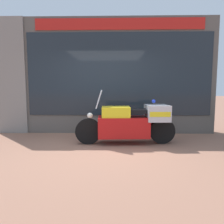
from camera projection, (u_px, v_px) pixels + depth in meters
The scene contains 4 objects.
ground_plane at pixel (100, 150), 4.76m from camera, with size 60.00×60.00×0.00m, color #8E604C.
shop_building at pixel (91, 76), 6.56m from camera, with size 6.48×0.55×3.38m.
window_display at pixel (118, 116), 6.72m from camera, with size 5.12×0.30×2.06m.
paramedic_motorcycle at pixel (131, 122), 5.28m from camera, with size 2.42×0.68×1.31m.
Camera 1 is at (0.37, -4.63, 1.37)m, focal length 35.00 mm.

